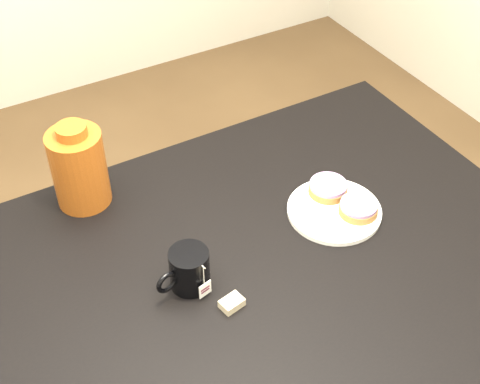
# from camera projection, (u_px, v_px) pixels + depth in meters

# --- Properties ---
(table) EXTENTS (1.40, 0.90, 0.75)m
(table) POSITION_uv_depth(u_px,v_px,m) (228.00, 302.00, 1.42)
(table) COLOR black
(table) RESTS_ON ground_plane
(plate) EXTENTS (0.21, 0.21, 0.02)m
(plate) POSITION_uv_depth(u_px,v_px,m) (334.00, 210.00, 1.50)
(plate) COLOR white
(plate) RESTS_ON table
(bagel_back) EXTENTS (0.12, 0.12, 0.03)m
(bagel_back) POSITION_uv_depth(u_px,v_px,m) (328.00, 188.00, 1.53)
(bagel_back) COLOR brown
(bagel_back) RESTS_ON plate
(bagel_front) EXTENTS (0.09, 0.09, 0.03)m
(bagel_front) POSITION_uv_depth(u_px,v_px,m) (358.00, 208.00, 1.48)
(bagel_front) COLOR brown
(bagel_front) RESTS_ON plate
(mug) EXTENTS (0.13, 0.10, 0.09)m
(mug) POSITION_uv_depth(u_px,v_px,m) (189.00, 269.00, 1.32)
(mug) COLOR black
(mug) RESTS_ON table
(teabag_pouch) EXTENTS (0.05, 0.04, 0.02)m
(teabag_pouch) POSITION_uv_depth(u_px,v_px,m) (232.00, 303.00, 1.30)
(teabag_pouch) COLOR #C6B793
(teabag_pouch) RESTS_ON table
(bagel_package) EXTENTS (0.16, 0.16, 0.21)m
(bagel_package) POSITION_uv_depth(u_px,v_px,m) (79.00, 167.00, 1.47)
(bagel_package) COLOR #6B2E0E
(bagel_package) RESTS_ON table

